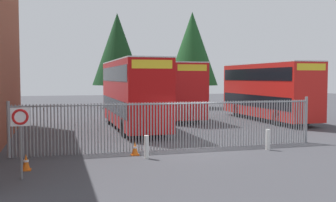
% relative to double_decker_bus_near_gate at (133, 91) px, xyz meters
% --- Properties ---
extents(ground_plane, '(100.00, 100.00, 0.00)m').
position_rel_double_decker_bus_near_gate_xyz_m(ground_plane, '(1.32, 0.30, -2.42)').
color(ground_plane, '#3D3D42').
extents(palisade_fence, '(14.27, 0.14, 2.35)m').
position_rel_double_decker_bus_near_gate_xyz_m(palisade_fence, '(0.43, -7.70, -1.24)').
color(palisade_fence, gray).
rests_on(palisade_fence, ground).
extents(double_decker_bus_near_gate, '(2.54, 10.81, 4.42)m').
position_rel_double_decker_bus_near_gate_xyz_m(double_decker_bus_near_gate, '(0.00, 0.00, 0.00)').
color(double_decker_bus_near_gate, '#B70C0C').
rests_on(double_decker_bus_near_gate, ground).
extents(double_decker_bus_behind_fence_left, '(2.54, 10.81, 4.42)m').
position_rel_double_decker_bus_near_gate_xyz_m(double_decker_bus_behind_fence_left, '(11.01, 2.21, 0.00)').
color(double_decker_bus_behind_fence_left, red).
rests_on(double_decker_bus_behind_fence_left, ground).
extents(double_decker_bus_behind_fence_right, '(2.54, 10.81, 4.42)m').
position_rel_double_decker_bus_near_gate_xyz_m(double_decker_bus_behind_fence_right, '(4.28, 6.02, 0.00)').
color(double_decker_bus_behind_fence_right, red).
rests_on(double_decker_bus_behind_fence_right, ground).
extents(bollard_near_left, '(0.20, 0.20, 0.95)m').
position_rel_double_decker_bus_near_gate_xyz_m(bollard_near_left, '(-1.21, -9.36, -1.95)').
color(bollard_near_left, silver).
rests_on(bollard_near_left, ground).
extents(bollard_center_front, '(0.20, 0.20, 0.95)m').
position_rel_double_decker_bus_near_gate_xyz_m(bollard_center_front, '(4.58, -8.98, -1.95)').
color(bollard_center_front, silver).
rests_on(bollard_center_front, ground).
extents(traffic_cone_by_gate, '(0.34, 0.34, 0.59)m').
position_rel_double_decker_bus_near_gate_xyz_m(traffic_cone_by_gate, '(-5.81, -10.19, -2.13)').
color(traffic_cone_by_gate, orange).
rests_on(traffic_cone_by_gate, ground).
extents(traffic_cone_mid_forecourt, '(0.34, 0.34, 0.59)m').
position_rel_double_decker_bus_near_gate_xyz_m(traffic_cone_mid_forecourt, '(-1.53, -8.54, -2.13)').
color(traffic_cone_mid_forecourt, orange).
rests_on(traffic_cone_mid_forecourt, ground).
extents(speed_limit_sign_post, '(0.60, 0.14, 2.40)m').
position_rel_double_decker_bus_near_gate_xyz_m(speed_limit_sign_post, '(-5.86, -11.50, -0.65)').
color(speed_limit_sign_post, slate).
rests_on(speed_limit_sign_post, ground).
extents(tree_tall_back, '(5.55, 5.55, 10.42)m').
position_rel_double_decker_bus_near_gate_xyz_m(tree_tall_back, '(1.85, 18.60, 4.03)').
color(tree_tall_back, '#4C3823').
rests_on(tree_tall_back, ground).
extents(tree_short_side, '(5.59, 5.59, 10.47)m').
position_rel_double_decker_bus_near_gate_xyz_m(tree_short_side, '(9.65, 15.90, 4.05)').
color(tree_short_side, '#4C3823').
rests_on(tree_short_side, ground).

